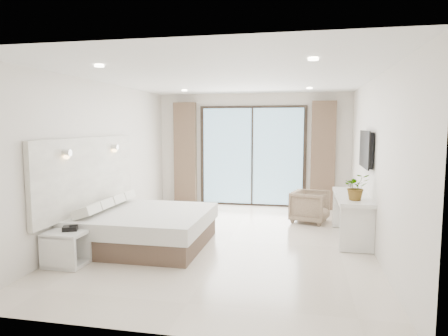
# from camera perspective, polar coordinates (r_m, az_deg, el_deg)

# --- Properties ---
(ground) EXTENTS (6.20, 6.20, 0.00)m
(ground) POSITION_cam_1_polar(r_m,az_deg,el_deg) (6.85, 0.65, -10.38)
(ground) COLOR beige
(ground) RESTS_ON ground
(room_shell) EXTENTS (4.62, 6.22, 2.72)m
(room_shell) POSITION_cam_1_polar(r_m,az_deg,el_deg) (7.31, 0.16, 3.26)
(room_shell) COLOR silver
(room_shell) RESTS_ON ground
(bed) EXTENTS (2.01, 1.91, 0.70)m
(bed) POSITION_cam_1_polar(r_m,az_deg,el_deg) (6.68, -11.35, -8.31)
(bed) COLOR brown
(bed) RESTS_ON ground
(nightstand) EXTENTS (0.54, 0.44, 0.48)m
(nightstand) POSITION_cam_1_polar(r_m,az_deg,el_deg) (6.05, -21.65, -10.66)
(nightstand) COLOR white
(nightstand) RESTS_ON ground
(phone) EXTENTS (0.24, 0.22, 0.07)m
(phone) POSITION_cam_1_polar(r_m,az_deg,el_deg) (6.00, -21.11, -8.05)
(phone) COLOR black
(phone) RESTS_ON nightstand
(console_desk) EXTENTS (0.53, 1.71, 0.77)m
(console_desk) POSITION_cam_1_polar(r_m,az_deg,el_deg) (7.17, 17.79, -5.25)
(console_desk) COLOR white
(console_desk) RESTS_ON ground
(plant) EXTENTS (0.44, 0.48, 0.33)m
(plant) POSITION_cam_1_polar(r_m,az_deg,el_deg) (6.63, 18.36, -2.97)
(plant) COLOR #33662D
(plant) RESTS_ON console_desk
(armchair) EXTENTS (0.79, 0.82, 0.70)m
(armchair) POSITION_cam_1_polar(r_m,az_deg,el_deg) (8.25, 12.18, -5.18)
(armchair) COLOR #8C7E5C
(armchair) RESTS_ON ground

